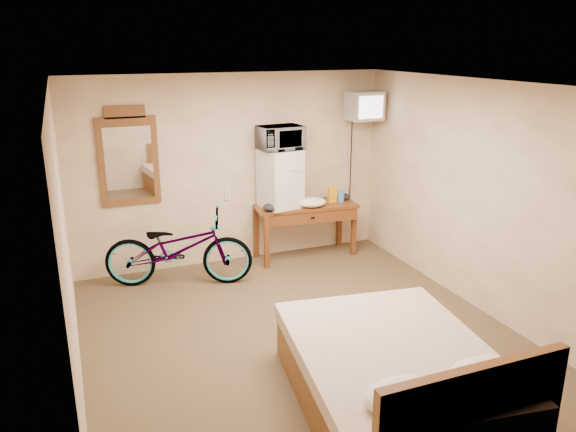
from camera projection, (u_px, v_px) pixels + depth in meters
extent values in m
plane|color=#4A3A25|center=(300.00, 335.00, 5.72)|extent=(4.60, 4.60, 0.00)
plane|color=silver|center=(302.00, 84.00, 4.98)|extent=(4.60, 4.60, 0.00)
cube|color=beige|center=(232.00, 170.00, 7.39)|extent=(4.20, 0.04, 2.50)
cube|color=beige|center=(454.00, 327.00, 3.31)|extent=(4.20, 0.04, 2.50)
cube|color=beige|center=(66.00, 247.00, 4.60)|extent=(0.04, 4.60, 2.50)
cube|color=beige|center=(478.00, 197.00, 6.10)|extent=(0.04, 4.60, 2.50)
cube|color=beige|center=(227.00, 195.00, 7.45)|extent=(0.08, 0.01, 0.13)
cube|color=brown|center=(305.00, 206.00, 7.65)|extent=(1.43, 0.67, 0.04)
cube|color=brown|center=(267.00, 242.00, 7.34)|extent=(0.06, 0.06, 0.71)
cube|color=brown|center=(354.00, 231.00, 7.79)|extent=(0.06, 0.06, 0.71)
cube|color=brown|center=(256.00, 232.00, 7.72)|extent=(0.06, 0.06, 0.71)
cube|color=brown|center=(339.00, 222.00, 8.18)|extent=(0.06, 0.06, 0.71)
cube|color=brown|center=(312.00, 217.00, 7.47)|extent=(1.26, 0.16, 0.16)
cube|color=black|center=(313.00, 218.00, 7.45)|extent=(0.05, 0.02, 0.03)
cube|color=silver|center=(280.00, 178.00, 7.41)|extent=(0.56, 0.55, 0.77)
cube|color=#9F9F9A|center=(287.00, 171.00, 7.17)|extent=(0.47, 0.01, 0.00)
cylinder|color=#9F9F9A|center=(275.00, 187.00, 7.16)|extent=(0.02, 0.02, 0.28)
imported|color=silver|center=(280.00, 138.00, 7.25)|extent=(0.59, 0.43, 0.31)
cube|color=orange|center=(332.00, 194.00, 7.71)|extent=(0.12, 0.07, 0.23)
cylinder|color=#3F82D8|center=(341.00, 196.00, 7.74)|extent=(0.09, 0.09, 0.16)
ellipsoid|color=white|center=(312.00, 202.00, 7.51)|extent=(0.39, 0.30, 0.12)
ellipsoid|color=black|center=(273.00, 207.00, 7.32)|extent=(0.28, 0.21, 0.10)
ellipsoid|color=black|center=(344.00, 197.00, 7.85)|extent=(0.19, 0.16, 0.09)
cube|color=black|center=(354.00, 111.00, 7.80)|extent=(0.14, 0.02, 0.14)
cylinder|color=black|center=(356.00, 111.00, 7.76)|extent=(0.05, 0.30, 0.05)
cube|color=#9F9F9A|center=(364.00, 106.00, 7.54)|extent=(0.45, 0.38, 0.38)
cube|color=white|center=(371.00, 107.00, 7.38)|extent=(0.36, 0.03, 0.29)
cube|color=black|center=(357.00, 104.00, 7.71)|extent=(0.27, 0.02, 0.24)
cube|color=brown|center=(129.00, 161.00, 6.83)|extent=(0.72, 0.04, 1.09)
cube|color=brown|center=(124.00, 112.00, 6.65)|extent=(0.48, 0.04, 0.15)
cube|color=white|center=(129.00, 163.00, 6.82)|extent=(0.56, 0.01, 0.89)
imported|color=black|center=(179.00, 248.00, 6.80)|extent=(1.88, 1.13, 0.93)
cube|color=brown|center=(391.00, 381.00, 4.60)|extent=(1.73, 2.14, 0.40)
cube|color=beige|center=(393.00, 354.00, 4.52)|extent=(1.77, 2.19, 0.14)
cube|color=brown|center=(473.00, 414.00, 3.64)|extent=(1.47, 0.08, 0.70)
ellipsoid|color=silver|center=(402.00, 395.00, 3.79)|extent=(0.57, 0.35, 0.20)
ellipsoid|color=silver|center=(483.00, 374.00, 4.03)|extent=(0.57, 0.35, 0.20)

